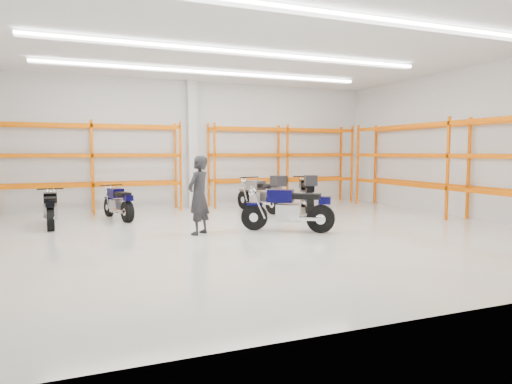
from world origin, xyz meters
name	(u,v)px	position (x,y,z in m)	size (l,w,h in m)	color
ground	(251,234)	(0.00, 0.00, 0.00)	(14.00, 14.00, 0.00)	beige
room_shell	(251,97)	(0.00, 0.03, 3.28)	(14.02, 12.02, 4.51)	silver
motorcycle_main	(292,210)	(1.05, -0.05, 0.54)	(2.04, 1.47, 1.16)	black
motorcycle_back_a	(51,210)	(-4.56, 2.92, 0.46)	(0.67, 2.02, 0.99)	black
motorcycle_back_b	(119,204)	(-2.76, 3.64, 0.47)	(0.83, 2.00, 1.00)	black
motorcycle_back_c	(263,194)	(1.79, 3.60, 0.59)	(1.02, 2.39, 1.24)	black
motorcycle_back_d	(307,193)	(3.29, 3.35, 0.60)	(1.18, 2.36, 1.25)	black
standing_man	(199,195)	(-1.19, 0.45, 0.95)	(0.69, 0.45, 1.90)	black
structural_column	(192,145)	(0.00, 5.82, 2.25)	(0.32, 0.32, 4.50)	white
pallet_racking_back_left	(92,158)	(-3.40, 5.48, 1.79)	(5.67, 0.87, 3.00)	#FF5309
pallet_racking_back_right	(283,157)	(3.40, 5.48, 1.79)	(5.67, 0.87, 3.00)	#FF5309
pallet_racking_side	(459,158)	(6.48, 0.00, 1.81)	(0.87, 9.07, 3.00)	#FF5309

